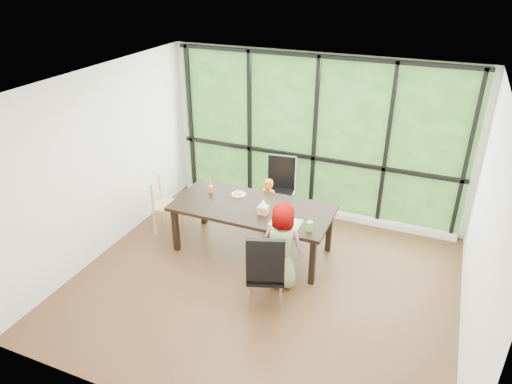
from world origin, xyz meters
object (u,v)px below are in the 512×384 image
at_px(orange_cup, 211,189).
at_px(dining_table, 252,229).
at_px(chair_interior_leather, 266,268).
at_px(chair_end_beech, 168,206).
at_px(green_cup, 309,226).
at_px(chair_window_leather, 279,190).
at_px(child_toddler, 268,205).
at_px(plate_far, 239,194).
at_px(child_older, 283,246).
at_px(plate_near, 288,222).
at_px(tissue_box, 263,210).

bearing_deg(orange_cup, dining_table, -12.77).
bearing_deg(chair_interior_leather, orange_cup, -60.67).
bearing_deg(chair_end_beech, green_cup, -112.59).
height_order(dining_table, chair_window_leather, chair_window_leather).
height_order(chair_interior_leather, orange_cup, chair_interior_leather).
xyz_separation_m(dining_table, chair_interior_leather, (0.63, -1.05, 0.17)).
distance_m(chair_interior_leather, child_toddler, 1.80).
xyz_separation_m(dining_table, orange_cup, (-0.76, 0.17, 0.43)).
relative_size(chair_window_leather, green_cup, 8.26).
bearing_deg(child_toddler, plate_far, -124.42).
height_order(dining_table, green_cup, green_cup).
bearing_deg(chair_end_beech, child_older, -120.62).
relative_size(chair_end_beech, plate_near, 3.81).
bearing_deg(tissue_box, child_toddler, 106.08).
relative_size(orange_cup, green_cup, 0.82).
distance_m(chair_end_beech, child_older, 2.24).
distance_m(chair_window_leather, child_older, 1.75).
xyz_separation_m(plate_near, green_cup, (0.33, -0.10, 0.06)).
relative_size(chair_window_leather, child_older, 0.89).
height_order(plate_near, orange_cup, orange_cup).
relative_size(plate_far, orange_cup, 2.01).
height_order(chair_window_leather, chair_interior_leather, same).
bearing_deg(tissue_box, chair_window_leather, 99.04).
distance_m(chair_window_leather, child_toddler, 0.41).
xyz_separation_m(child_toddler, orange_cup, (-0.76, -0.47, 0.36)).
height_order(chair_interior_leather, tissue_box, chair_interior_leather).
xyz_separation_m(chair_window_leather, plate_near, (0.59, -1.25, 0.22)).
relative_size(chair_end_beech, plate_far, 4.18).
relative_size(chair_interior_leather, child_older, 0.89).
distance_m(dining_table, child_older, 0.94).
xyz_separation_m(chair_interior_leather, orange_cup, (-1.39, 1.22, 0.26)).
bearing_deg(child_older, chair_window_leather, -65.33).
height_order(chair_end_beech, tissue_box, chair_end_beech).
bearing_deg(chair_interior_leather, dining_table, -78.44).
distance_m(child_older, plate_near, 0.41).
bearing_deg(dining_table, tissue_box, -30.45).
bearing_deg(plate_near, child_older, -81.51).
distance_m(plate_near, orange_cup, 1.44).
relative_size(child_toddler, plate_far, 4.15).
xyz_separation_m(child_older, plate_far, (-1.02, 0.86, 0.15)).
bearing_deg(chair_end_beech, plate_near, -111.15).
relative_size(chair_window_leather, chair_end_beech, 1.20).
bearing_deg(orange_cup, child_toddler, 31.45).
bearing_deg(child_older, orange_cup, -25.01).
relative_size(child_older, green_cup, 9.28).
distance_m(chair_interior_leather, tissue_box, 1.04).
relative_size(chair_interior_leather, green_cup, 8.26).
distance_m(dining_table, chair_end_beech, 1.47).
relative_size(plate_near, tissue_box, 1.74).
bearing_deg(dining_table, plate_far, 142.42).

